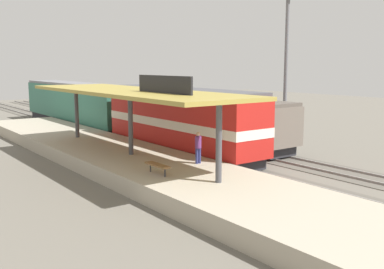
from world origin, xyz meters
name	(u,v)px	position (x,y,z in m)	size (l,w,h in m)	color
ground_plane	(217,156)	(2.00, 0.00, 0.00)	(120.00, 120.00, 0.00)	#666056
track_near	(193,159)	(0.00, 0.00, 0.03)	(3.20, 110.00, 0.16)	#565249
track_far	(244,151)	(4.60, 0.00, 0.03)	(3.20, 110.00, 0.16)	#565249
platform	(131,162)	(-4.60, 0.00, 0.45)	(6.00, 44.00, 0.90)	#A89E89
station_canopy	(131,93)	(-4.60, -0.09, 4.53)	(5.20, 18.00, 4.70)	#47474C
platform_bench	(157,165)	(-6.00, -5.09, 1.34)	(0.44, 1.70, 0.50)	#333338
locomotive	(180,121)	(0.00, 1.49, 2.41)	(2.93, 14.43, 4.44)	#28282D
passenger_carriage_single	(75,104)	(0.00, 19.49, 2.31)	(2.90, 20.00, 4.24)	#28282D
freight_car	(227,122)	(4.60, 1.91, 1.97)	(2.80, 12.00, 3.54)	#28282D
light_mast	(287,33)	(7.80, -0.81, 8.40)	(1.10, 1.10, 11.70)	slate
person_waiting	(198,146)	(-2.94, -4.35, 1.85)	(0.34, 0.34, 1.71)	navy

